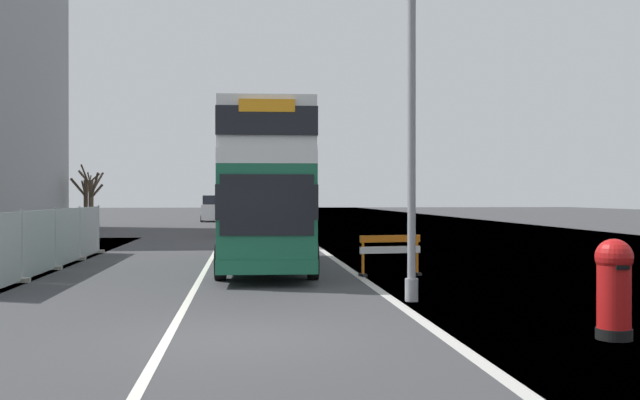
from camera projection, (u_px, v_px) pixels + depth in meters
The scene contains 12 objects.
ground at pixel (275, 339), 11.95m from camera, with size 140.00×280.00×0.10m.
double_decker_bus at pixel (267, 187), 23.15m from camera, with size 3.03×10.42×4.85m.
lamppost_foreground at pixel (412, 132), 15.86m from camera, with size 0.29×0.70×7.84m.
red_pillar_postbox at pixel (614, 284), 11.64m from camera, with size 0.59×0.59×1.62m.
roadworks_barrier at pixel (390, 250), 21.02m from camera, with size 1.84×0.69×1.17m.
construction_site_fence at pixel (55, 240), 22.72m from camera, with size 0.44×13.80×1.95m.
car_oncoming_near at pixel (249, 218), 42.52m from camera, with size 2.01×4.48×2.24m.
car_receding_mid at pixel (250, 215), 50.61m from camera, with size 1.91×4.24×2.16m.
car_receding_far at pixel (261, 212), 57.27m from camera, with size 2.03×3.97×2.21m.
car_far_side at pixel (213, 209), 66.72m from camera, with size 2.07×4.42×2.39m.
bare_tree_far_verge_near at pixel (91, 196), 53.48m from camera, with size 1.81×2.54×4.62m.
bare_tree_far_verge_mid at pixel (85, 198), 54.46m from camera, with size 2.39×2.81×4.06m.
Camera 1 is at (0.17, -11.82, 2.29)m, focal length 40.82 mm.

